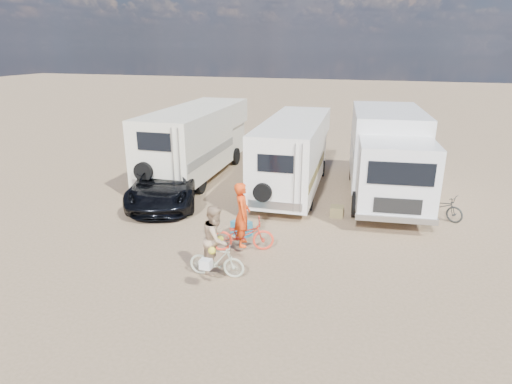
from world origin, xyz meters
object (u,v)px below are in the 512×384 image
(rv_main, at_px, (294,155))
(rv_left, at_px, (196,143))
(bike_woman, at_px, (217,261))
(box_truck, at_px, (388,157))
(cooler, at_px, (242,228))
(bike_man, at_px, (242,235))
(crate, at_px, (337,211))
(dark_suv, at_px, (166,183))
(rider_man, at_px, (242,220))
(rider_woman, at_px, (216,245))
(bike_parked, at_px, (439,206))

(rv_main, height_order, rv_left, rv_left)
(bike_woman, bearing_deg, box_truck, -32.32)
(cooler, bearing_deg, bike_man, -46.32)
(rv_main, distance_m, bike_man, 6.22)
(box_truck, bearing_deg, cooler, -136.66)
(crate, bearing_deg, cooler, -137.41)
(bike_woman, bearing_deg, bike_man, -9.84)
(box_truck, bearing_deg, dark_suv, -166.88)
(dark_suv, bearing_deg, box_truck, -0.13)
(rv_left, xyz_separation_m, dark_suv, (0.29, -3.64, -0.85))
(dark_suv, relative_size, rider_man, 2.71)
(bike_woman, relative_size, cooler, 2.56)
(rider_woman, xyz_separation_m, cooler, (-0.22, 2.70, -0.68))
(cooler, bearing_deg, rider_woman, -61.99)
(bike_woman, height_order, rider_man, rider_man)
(rv_main, height_order, box_truck, box_truck)
(rider_woman, bearing_deg, rider_man, -9.84)
(dark_suv, xyz_separation_m, rider_woman, (4.10, -4.92, 0.18))
(rv_left, bearing_deg, bike_man, -58.06)
(rv_left, distance_m, rider_woman, 9.65)
(box_truck, distance_m, bike_woman, 8.91)
(box_truck, distance_m, dark_suv, 8.79)
(dark_suv, height_order, bike_parked, dark_suv)
(rider_woman, bearing_deg, rv_main, -7.05)
(cooler, bearing_deg, bike_parked, 52.06)
(dark_suv, height_order, rider_man, rider_man)
(bike_man, xyz_separation_m, rider_man, (-0.00, 0.00, 0.48))
(box_truck, relative_size, crate, 16.43)
(box_truck, xyz_separation_m, crate, (-1.59, -2.55, -1.51))
(dark_suv, xyz_separation_m, bike_woman, (4.10, -4.92, -0.28))
(dark_suv, height_order, bike_man, dark_suv)
(rv_left, relative_size, bike_man, 4.21)
(rv_left, distance_m, dark_suv, 3.75)
(bike_woman, distance_m, rider_woman, 0.46)
(rider_man, xyz_separation_m, crate, (2.39, 3.57, -0.79))
(rv_left, relative_size, cooler, 13.41)
(bike_woman, bearing_deg, rv_left, 22.86)
(rider_man, relative_size, rider_woman, 1.06)
(bike_man, distance_m, rider_man, 0.48)
(rv_main, distance_m, dark_suv, 5.38)
(box_truck, bearing_deg, rider_woman, -124.09)
(cooler, height_order, crate, cooler)
(bike_parked, bearing_deg, rider_woman, 166.38)
(rv_left, xyz_separation_m, cooler, (4.18, -5.86, -1.35))
(rider_man, height_order, cooler, rider_man)
(rider_woman, distance_m, cooler, 2.79)
(rv_left, bearing_deg, rv_main, -10.57)
(dark_suv, bearing_deg, crate, -16.53)
(bike_parked, bearing_deg, cooler, 149.65)
(box_truck, xyz_separation_m, rider_man, (-3.98, -6.12, -0.73))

